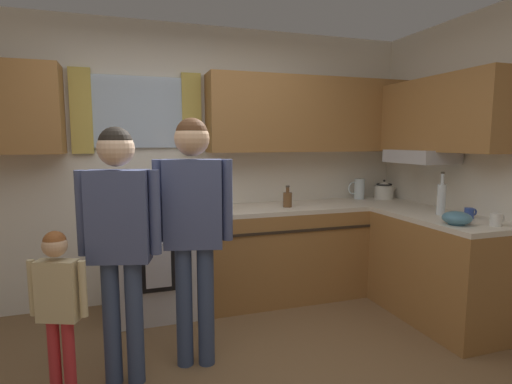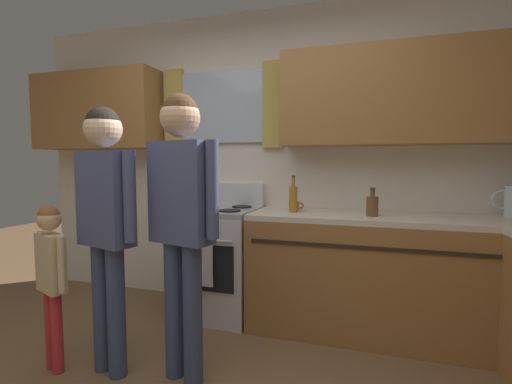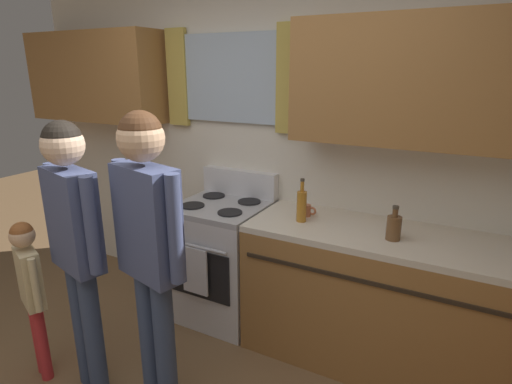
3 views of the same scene
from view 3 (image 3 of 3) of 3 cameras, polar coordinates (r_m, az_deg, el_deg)
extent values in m
cube|color=silver|center=(3.10, 3.40, 6.36)|extent=(4.60, 0.10, 2.60)
cube|color=silver|center=(3.17, -3.59, 15.34)|extent=(0.78, 0.03, 0.64)
cube|color=gold|center=(3.44, -10.74, 15.20)|extent=(0.18, 0.04, 0.74)
cube|color=gold|center=(2.94, 4.56, 15.21)|extent=(0.18, 0.04, 0.74)
cube|color=#9E6B38|center=(3.89, -21.31, 14.53)|extent=(1.30, 0.32, 0.73)
cube|color=#9E6B38|center=(2.56, 28.62, 13.08)|extent=(2.08, 0.32, 0.73)
cube|color=#9E6B38|center=(2.80, 22.63, -15.34)|extent=(2.27, 0.62, 0.86)
cube|color=beige|center=(2.60, 23.74, -6.84)|extent=(2.27, 0.62, 0.04)
cube|color=#2D2319|center=(2.38, 22.55, -13.16)|extent=(2.15, 0.01, 0.02)
cube|color=silver|center=(3.21, -4.59, -9.67)|extent=(0.63, 0.62, 0.86)
cube|color=black|center=(2.96, -7.97, -11.13)|extent=(0.51, 0.01, 0.36)
cylinder|color=#ADADB2|center=(2.85, -8.44, -7.41)|extent=(0.51, 0.02, 0.02)
cube|color=#ADADB2|center=(3.04, -4.78, -2.05)|extent=(0.63, 0.62, 0.04)
cube|color=silver|center=(3.23, -2.23, 1.32)|extent=(0.63, 0.08, 0.20)
cylinder|color=black|center=(3.01, -8.72, -1.87)|extent=(0.17, 0.17, 0.01)
cylinder|color=black|center=(2.84, -3.62, -2.84)|extent=(0.17, 0.17, 0.01)
cylinder|color=black|center=(3.23, -5.83, -0.51)|extent=(0.17, 0.17, 0.01)
cylinder|color=black|center=(3.07, -0.94, -1.34)|extent=(0.17, 0.17, 0.01)
cube|color=silver|center=(2.92, -8.41, -10.71)|extent=(0.20, 0.02, 0.34)
cylinder|color=#B27223|center=(2.68, 6.29, -2.02)|extent=(0.06, 0.06, 0.20)
cylinder|color=#B27223|center=(2.64, 6.39, 0.76)|extent=(0.02, 0.02, 0.07)
cylinder|color=#3F382D|center=(2.63, 6.42, 1.66)|extent=(0.03, 0.03, 0.02)
cylinder|color=brown|center=(2.52, 18.44, -4.75)|extent=(0.08, 0.08, 0.14)
cylinder|color=brown|center=(2.49, 18.64, -2.73)|extent=(0.03, 0.03, 0.05)
cylinder|color=#3F382D|center=(2.48, 18.71, -2.02)|extent=(0.04, 0.04, 0.02)
cylinder|color=#B76642|center=(2.80, 6.87, -2.53)|extent=(0.07, 0.07, 0.08)
torus|color=#B76642|center=(2.78, 7.75, -2.60)|extent=(0.06, 0.01, 0.06)
cylinder|color=#38476B|center=(2.68, -21.50, -17.67)|extent=(0.11, 0.11, 0.79)
cylinder|color=#38476B|center=(2.79, -22.82, -16.35)|extent=(0.11, 0.11, 0.79)
cube|color=#47517A|center=(2.44, -23.91, -3.55)|extent=(0.39, 0.24, 0.56)
cylinder|color=#47517A|center=(2.24, -21.74, -4.40)|extent=(0.07, 0.07, 0.52)
cylinder|color=#47517A|center=(2.62, -25.87, -1.90)|extent=(0.07, 0.07, 0.52)
sphere|color=beige|center=(2.34, -25.09, 5.91)|extent=(0.22, 0.22, 0.22)
sphere|color=black|center=(2.33, -25.17, 6.56)|extent=(0.20, 0.20, 0.20)
cylinder|color=#38476B|center=(2.42, -12.39, -20.30)|extent=(0.11, 0.11, 0.82)
cylinder|color=#38476B|center=(2.52, -14.44, -18.79)|extent=(0.11, 0.11, 0.82)
cube|color=#47517A|center=(2.14, -14.70, -4.13)|extent=(0.40, 0.24, 0.58)
cylinder|color=#47517A|center=(1.96, -11.10, -5.12)|extent=(0.07, 0.07, 0.54)
cylinder|color=#47517A|center=(2.31, -17.83, -2.20)|extent=(0.07, 0.07, 0.54)
sphere|color=#DBAD84|center=(2.03, -15.59, 7.12)|extent=(0.23, 0.23, 0.23)
sphere|color=#4C2D19|center=(2.03, -15.65, 7.91)|extent=(0.21, 0.21, 0.21)
cylinder|color=red|center=(2.98, -27.36, -18.04)|extent=(0.07, 0.07, 0.50)
cylinder|color=red|center=(3.05, -27.76, -17.20)|extent=(0.07, 0.07, 0.50)
cube|color=#D1BC8C|center=(2.81, -28.75, -10.31)|extent=(0.25, 0.18, 0.35)
cylinder|color=#D1BC8C|center=(2.67, -28.11, -11.28)|extent=(0.04, 0.04, 0.33)
cylinder|color=#D1BC8C|center=(2.94, -29.40, -8.93)|extent=(0.04, 0.04, 0.33)
sphere|color=#DBAD84|center=(2.71, -29.53, -5.26)|extent=(0.14, 0.14, 0.14)
sphere|color=brown|center=(2.70, -29.58, -4.92)|extent=(0.13, 0.13, 0.13)
camera|label=1|loc=(2.18, -91.57, -9.66)|focal=28.32mm
camera|label=2|loc=(0.80, -94.94, -50.32)|focal=25.99mm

